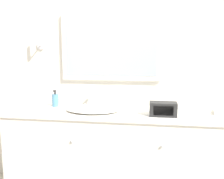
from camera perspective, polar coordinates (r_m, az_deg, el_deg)
wall_back at (r=2.54m, az=2.67°, el=6.01°), size 8.00×0.18×2.55m
vanity_counter at (r=2.43m, az=1.81°, el=-14.77°), size 2.15×0.55×0.85m
sink_basin at (r=2.32m, az=-4.38°, el=-4.40°), size 0.50×0.41×0.20m
soap_bottle at (r=2.55m, az=-12.83°, el=-2.36°), size 0.07×0.07×0.17m
appliance_box at (r=2.16m, az=11.59°, el=-4.41°), size 0.23×0.12×0.12m
picture_frame at (r=2.43m, az=16.99°, el=-3.18°), size 0.09×0.01×0.12m
hand_towel_far_corner at (r=2.37m, az=-17.02°, el=-4.31°), size 0.15×0.13×0.05m
metal_tray at (r=2.41m, az=12.20°, el=-4.41°), size 0.18×0.12×0.01m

